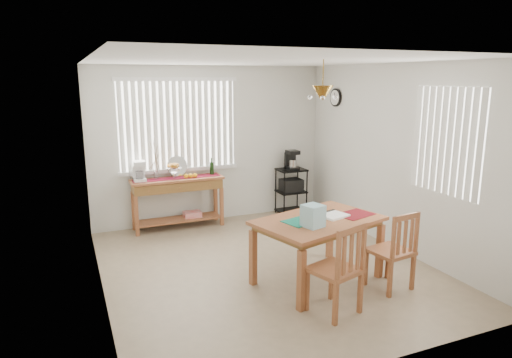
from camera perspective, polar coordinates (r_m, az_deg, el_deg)
name	(u,v)px	position (r m, az deg, el deg)	size (l,w,h in m)	color
ground	(265,267)	(6.03, 1.19, -10.97)	(4.00, 4.50, 0.01)	tan
room_shell	(266,137)	(5.59, 1.23, 5.24)	(4.20, 4.70, 2.70)	silver
sideboard	(178,191)	(7.47, -9.71, -1.43)	(1.47, 0.41, 0.83)	#A15D36
sideboard_items	(162,171)	(7.36, -11.67, 0.97)	(1.40, 0.35, 0.63)	maroon
wire_cart	(291,187)	(8.17, 4.41, -1.00)	(0.48, 0.39, 0.82)	black
cart_items	(291,160)	(8.08, 4.44, 2.35)	(0.19, 0.23, 0.34)	black
dining_table	(318,226)	(5.46, 7.81, -5.85)	(1.65, 1.29, 0.78)	#A15D36
table_items	(318,216)	(5.22, 7.78, -4.60)	(1.21, 0.55, 0.25)	#14745C
chair_left	(338,270)	(4.82, 10.17, -11.10)	(0.57, 0.57, 0.99)	#A15D36
chair_right	(393,251)	(5.51, 16.77, -8.63)	(0.49, 0.49, 0.94)	#A15D36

